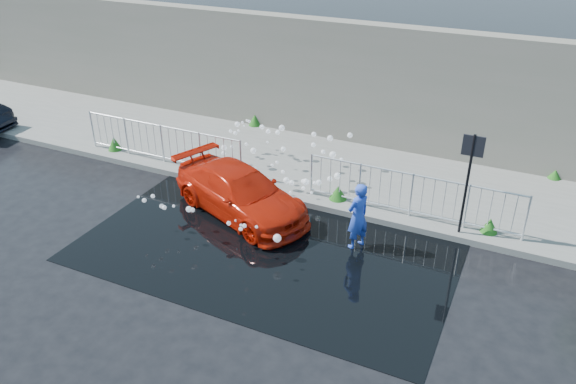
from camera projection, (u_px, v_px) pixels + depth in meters
name	position (u px, v px, depth m)	size (l,w,h in m)	color
ground	(226.00, 264.00, 11.72)	(90.00, 90.00, 0.00)	black
pavement	(318.00, 167.00, 15.66)	(30.00, 4.00, 0.15)	slate
curb	(287.00, 198.00, 14.07)	(30.00, 0.25, 0.16)	slate
retaining_wall	(348.00, 82.00, 16.55)	(30.00, 0.60, 3.50)	slate
puddle	(269.00, 246.00, 12.32)	(8.00, 5.00, 0.01)	black
sign_post	(469.00, 169.00, 11.79)	(0.45, 0.06, 2.50)	black
railing_left	(162.00, 142.00, 15.54)	(5.05, 0.05, 1.10)	silver
railing_right	(411.00, 193.00, 12.91)	(5.05, 0.05, 1.10)	silver
weeds	(294.00, 164.00, 15.28)	(12.17, 3.93, 0.40)	#214E14
water_spray	(274.00, 164.00, 14.38)	(3.66, 5.42, 1.04)	white
red_car	(240.00, 192.00, 13.33)	(1.56, 3.84, 1.12)	red
person	(358.00, 216.00, 11.95)	(0.56, 0.37, 1.54)	blue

